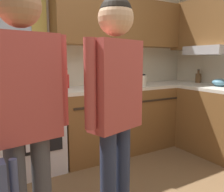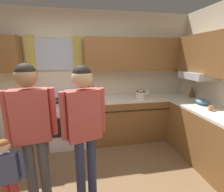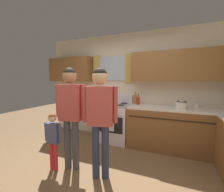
{
  "view_description": "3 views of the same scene",
  "coord_description": "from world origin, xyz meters",
  "px_view_note": "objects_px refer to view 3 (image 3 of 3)",
  "views": [
    {
      "loc": [
        -0.76,
        -1.13,
        1.26
      ],
      "look_at": [
        0.3,
        0.69,
        0.93
      ],
      "focal_mm": 37.65,
      "sensor_mm": 36.0,
      "label": 1
    },
    {
      "loc": [
        0.01,
        -1.57,
        1.72
      ],
      "look_at": [
        0.43,
        0.71,
        1.15
      ],
      "focal_mm": 26.04,
      "sensor_mm": 36.0,
      "label": 2
    },
    {
      "loc": [
        0.98,
        -1.77,
        1.46
      ],
      "look_at": [
        0.02,
        0.58,
        1.2
      ],
      "focal_mm": 24.16,
      "sensor_mm": 36.0,
      "label": 3
    }
  ],
  "objects_px": {
    "bottle_sauce_red": "(138,101)",
    "bottle_oil_amber": "(136,99)",
    "stovetop_kettle": "(182,105)",
    "adult_in_plaid": "(100,110)",
    "adult_holding_child": "(70,106)",
    "mug_ceramic_white": "(197,105)",
    "stove_oven": "(116,122)",
    "small_child": "(53,135)"
  },
  "relations": [
    {
      "from": "small_child",
      "to": "mug_ceramic_white",
      "type": "bearing_deg",
      "value": 37.77
    },
    {
      "from": "adult_holding_child",
      "to": "stovetop_kettle",
      "type": "bearing_deg",
      "value": 35.7
    },
    {
      "from": "bottle_oil_amber",
      "to": "adult_holding_child",
      "type": "distance_m",
      "value": 1.74
    },
    {
      "from": "stove_oven",
      "to": "small_child",
      "type": "bearing_deg",
      "value": -107.91
    },
    {
      "from": "stovetop_kettle",
      "to": "adult_in_plaid",
      "type": "relative_size",
      "value": 0.17
    },
    {
      "from": "stove_oven",
      "to": "mug_ceramic_white",
      "type": "relative_size",
      "value": 8.76
    },
    {
      "from": "adult_holding_child",
      "to": "bottle_oil_amber",
      "type": "bearing_deg",
      "value": 66.9
    },
    {
      "from": "stove_oven",
      "to": "mug_ceramic_white",
      "type": "height_order",
      "value": "stove_oven"
    },
    {
      "from": "adult_holding_child",
      "to": "small_child",
      "type": "bearing_deg",
      "value": -146.1
    },
    {
      "from": "small_child",
      "to": "adult_holding_child",
      "type": "bearing_deg",
      "value": 33.9
    },
    {
      "from": "stovetop_kettle",
      "to": "bottle_sauce_red",
      "type": "bearing_deg",
      "value": 162.04
    },
    {
      "from": "stove_oven",
      "to": "adult_holding_child",
      "type": "distance_m",
      "value": 1.5
    },
    {
      "from": "mug_ceramic_white",
      "to": "adult_in_plaid",
      "type": "bearing_deg",
      "value": -131.82
    },
    {
      "from": "stove_oven",
      "to": "bottle_oil_amber",
      "type": "relative_size",
      "value": 3.85
    },
    {
      "from": "bottle_oil_amber",
      "to": "small_child",
      "type": "xyz_separation_m",
      "value": [
        -0.92,
        -1.76,
        -0.42
      ]
    },
    {
      "from": "stove_oven",
      "to": "stovetop_kettle",
      "type": "distance_m",
      "value": 1.52
    },
    {
      "from": "bottle_oil_amber",
      "to": "stove_oven",
      "type": "bearing_deg",
      "value": -151.0
    },
    {
      "from": "adult_in_plaid",
      "to": "small_child",
      "type": "distance_m",
      "value": 0.91
    },
    {
      "from": "bottle_sauce_red",
      "to": "bottle_oil_amber",
      "type": "bearing_deg",
      "value": 131.25
    },
    {
      "from": "bottle_oil_amber",
      "to": "stovetop_kettle",
      "type": "xyz_separation_m",
      "value": [
        0.99,
        -0.39,
        -0.01
      ]
    },
    {
      "from": "small_child",
      "to": "stovetop_kettle",
      "type": "bearing_deg",
      "value": 35.48
    },
    {
      "from": "bottle_sauce_red",
      "to": "adult_holding_child",
      "type": "bearing_deg",
      "value": -117.17
    },
    {
      "from": "bottle_oil_amber",
      "to": "stovetop_kettle",
      "type": "height_order",
      "value": "bottle_oil_amber"
    },
    {
      "from": "adult_holding_child",
      "to": "adult_in_plaid",
      "type": "bearing_deg",
      "value": -3.84
    },
    {
      "from": "bottle_oil_amber",
      "to": "adult_in_plaid",
      "type": "xyz_separation_m",
      "value": [
        -0.13,
        -1.64,
        0.02
      ]
    },
    {
      "from": "bottle_sauce_red",
      "to": "adult_in_plaid",
      "type": "distance_m",
      "value": 1.55
    },
    {
      "from": "adult_holding_child",
      "to": "small_child",
      "type": "height_order",
      "value": "adult_holding_child"
    },
    {
      "from": "stovetop_kettle",
      "to": "mug_ceramic_white",
      "type": "bearing_deg",
      "value": 49.36
    },
    {
      "from": "bottle_oil_amber",
      "to": "stovetop_kettle",
      "type": "bearing_deg",
      "value": -21.6
    },
    {
      "from": "stove_oven",
      "to": "small_child",
      "type": "distance_m",
      "value": 1.6
    },
    {
      "from": "mug_ceramic_white",
      "to": "adult_holding_child",
      "type": "bearing_deg",
      "value": -141.79
    },
    {
      "from": "mug_ceramic_white",
      "to": "stovetop_kettle",
      "type": "relative_size",
      "value": 0.46
    },
    {
      "from": "stovetop_kettle",
      "to": "small_child",
      "type": "xyz_separation_m",
      "value": [
        -1.91,
        -1.36,
        -0.41
      ]
    },
    {
      "from": "bottle_oil_amber",
      "to": "adult_holding_child",
      "type": "xyz_separation_m",
      "value": [
        -0.68,
        -1.6,
        0.04
      ]
    },
    {
      "from": "bottle_oil_amber",
      "to": "small_child",
      "type": "distance_m",
      "value": 2.03
    },
    {
      "from": "stovetop_kettle",
      "to": "small_child",
      "type": "bearing_deg",
      "value": -144.52
    },
    {
      "from": "stove_oven",
      "to": "stovetop_kettle",
      "type": "relative_size",
      "value": 4.02
    },
    {
      "from": "mug_ceramic_white",
      "to": "bottle_sauce_red",
      "type": "bearing_deg",
      "value": -177.12
    },
    {
      "from": "stove_oven",
      "to": "bottle_sauce_red",
      "type": "xyz_separation_m",
      "value": [
        0.51,
        0.14,
        0.53
      ]
    },
    {
      "from": "adult_in_plaid",
      "to": "bottle_oil_amber",
      "type": "bearing_deg",
      "value": 85.48
    },
    {
      "from": "mug_ceramic_white",
      "to": "stovetop_kettle",
      "type": "distance_m",
      "value": 0.47
    },
    {
      "from": "bottle_sauce_red",
      "to": "mug_ceramic_white",
      "type": "distance_m",
      "value": 1.21
    }
  ]
}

